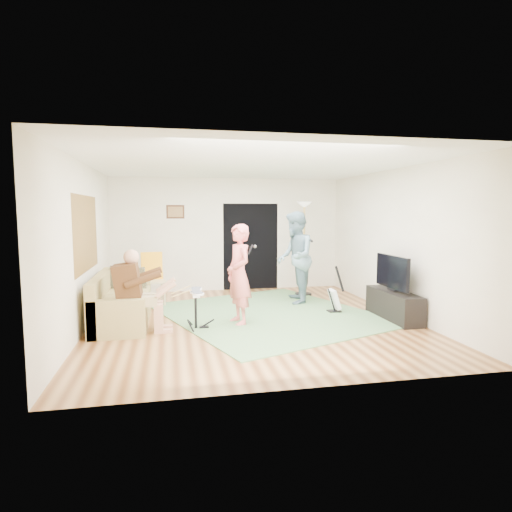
{
  "coord_description": "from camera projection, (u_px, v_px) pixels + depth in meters",
  "views": [
    {
      "loc": [
        -1.39,
        -7.26,
        1.91
      ],
      "look_at": [
        0.14,
        0.3,
        1.1
      ],
      "focal_mm": 30.0,
      "sensor_mm": 36.0,
      "label": 1
    }
  ],
  "objects": [
    {
      "name": "drum_kit",
      "position": [
        196.0,
        312.0,
        6.95
      ],
      "size": [
        0.36,
        0.64,
        0.66
      ],
      "color": "black",
      "rests_on": "floor"
    },
    {
      "name": "tv_cabinet",
      "position": [
        394.0,
        305.0,
        7.61
      ],
      "size": [
        0.4,
        1.4,
        0.5
      ],
      "primitive_type": "cube",
      "color": "black",
      "rests_on": "floor"
    },
    {
      "name": "sofa",
      "position": [
        118.0,
        307.0,
        7.33
      ],
      "size": [
        0.86,
        2.08,
        0.84
      ],
      "color": "#A38F51",
      "rests_on": "floor"
    },
    {
      "name": "singer",
      "position": [
        239.0,
        274.0,
        7.22
      ],
      "size": [
        0.55,
        0.7,
        1.7
      ],
      "primitive_type": "imported",
      "rotation": [
        0.0,
        0.0,
        -1.32
      ],
      "color": "#E66764",
      "rests_on": "floor"
    },
    {
      "name": "guitar_spare",
      "position": [
        335.0,
        299.0,
        8.1
      ],
      "size": [
        0.32,
        0.29,
        0.89
      ],
      "color": "black",
      "rests_on": "floor"
    },
    {
      "name": "microphone",
      "position": [
        250.0,
        250.0,
        7.22
      ],
      "size": [
        0.06,
        0.06,
        0.24
      ],
      "primitive_type": null,
      "color": "black",
      "rests_on": "singer"
    },
    {
      "name": "window_blinds",
      "position": [
        86.0,
        233.0,
        7.05
      ],
      "size": [
        0.0,
        2.05,
        2.05
      ],
      "primitive_type": "plane",
      "rotation": [
        1.57,
        0.0,
        1.57
      ],
      "color": "brown",
      "rests_on": "walls"
    },
    {
      "name": "guitarist",
      "position": [
        295.0,
        257.0,
        8.87
      ],
      "size": [
        0.91,
        1.06,
        1.91
      ],
      "primitive_type": "imported",
      "rotation": [
        0.0,
        0.0,
        -1.79
      ],
      "color": "slate",
      "rests_on": "floor"
    },
    {
      "name": "drummer",
      "position": [
        140.0,
        300.0,
        6.75
      ],
      "size": [
        0.86,
        0.48,
        1.32
      ],
      "color": "#4D2D15",
      "rests_on": "sofa"
    },
    {
      "name": "guitar_held",
      "position": [
        304.0,
        241.0,
        8.88
      ],
      "size": [
        0.26,
        0.61,
        0.26
      ],
      "primitive_type": null,
      "rotation": [
        0.0,
        0.0,
        -0.24
      ],
      "color": "white",
      "rests_on": "guitarist"
    },
    {
      "name": "torchiere_lamp",
      "position": [
        304.0,
        231.0,
        9.69
      ],
      "size": [
        0.38,
        0.38,
        2.12
      ],
      "color": "black",
      "rests_on": "floor"
    },
    {
      "name": "picture_frame",
      "position": [
        175.0,
        212.0,
        10.02
      ],
      "size": [
        0.42,
        0.03,
        0.32
      ],
      "primitive_type": "cube",
      "color": "#3F2314",
      "rests_on": "walls"
    },
    {
      "name": "television",
      "position": [
        392.0,
        272.0,
        7.53
      ],
      "size": [
        0.06,
        1.05,
        0.58
      ],
      "primitive_type": "cube",
      "color": "black",
      "rests_on": "tv_cabinet"
    },
    {
      "name": "floor",
      "position": [
        252.0,
        320.0,
        7.55
      ],
      "size": [
        6.0,
        6.0,
        0.0
      ],
      "primitive_type": "plane",
      "color": "brown",
      "rests_on": "ground"
    },
    {
      "name": "doorway",
      "position": [
        251.0,
        247.0,
        10.47
      ],
      "size": [
        2.1,
        0.0,
        2.1
      ],
      "primitive_type": "plane",
      "rotation": [
        1.57,
        0.0,
        0.0
      ],
      "color": "black",
      "rests_on": "walls"
    },
    {
      "name": "area_rug",
      "position": [
        269.0,
        314.0,
        7.96
      ],
      "size": [
        4.58,
        4.88,
        0.02
      ],
      "primitive_type": "cube",
      "rotation": [
        0.0,
        0.0,
        0.35
      ],
      "color": "#527D4C",
      "rests_on": "floor"
    },
    {
      "name": "ceiling",
      "position": [
        251.0,
        165.0,
        7.27
      ],
      "size": [
        6.0,
        6.0,
        0.0
      ],
      "primitive_type": "plane",
      "rotation": [
        3.14,
        0.0,
        0.0
      ],
      "color": "white",
      "rests_on": "walls"
    },
    {
      "name": "dining_chair",
      "position": [
        154.0,
        286.0,
        8.79
      ],
      "size": [
        0.52,
        0.54,
        1.07
      ],
      "rotation": [
        0.0,
        0.0,
        0.17
      ],
      "color": "tan",
      "rests_on": "floor"
    },
    {
      "name": "walls",
      "position": [
        252.0,
        244.0,
        7.41
      ],
      "size": [
        5.5,
        6.0,
        2.7
      ],
      "primitive_type": null,
      "color": "#EDE4CD",
      "rests_on": "floor"
    }
  ]
}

